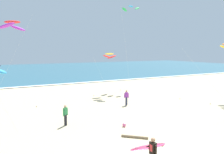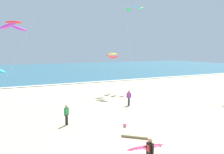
% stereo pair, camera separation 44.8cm
% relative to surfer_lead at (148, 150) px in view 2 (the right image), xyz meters
% --- Properties ---
extents(ocean_water, '(160.00, 60.00, 0.08)m').
position_rel_surfer_lead_xyz_m(ocean_water, '(0.83, 59.48, -1.00)').
color(ocean_water, '#2D6075').
rests_on(ocean_water, ground).
extents(shoreline_foam, '(160.00, 0.98, 0.01)m').
position_rel_surfer_lead_xyz_m(shoreline_foam, '(0.83, 29.78, -0.95)').
color(shoreline_foam, white).
rests_on(shoreline_foam, ocean_water).
extents(surfer_lead, '(2.05, 0.91, 1.71)m').
position_rel_surfer_lead_xyz_m(surfer_lead, '(0.00, 0.00, 0.00)').
color(surfer_lead, black).
rests_on(surfer_lead, ground).
extents(kite_arc_cobalt_mid, '(3.97, 3.15, 12.26)m').
position_rel_surfer_lead_xyz_m(kite_arc_cobalt_mid, '(12.96, 21.85, 10.84)').
color(kite_arc_cobalt_mid, green).
rests_on(kite_arc_cobalt_mid, ground).
extents(kite_arc_golden_low, '(2.85, 2.62, 5.34)m').
position_rel_surfer_lead_xyz_m(kite_arc_golden_low, '(7.17, 17.73, 3.96)').
color(kite_arc_golden_low, red).
rests_on(kite_arc_golden_low, ground).
extents(kite_arc_scarlet_distant, '(4.06, 2.95, 7.67)m').
position_rel_surfer_lead_xyz_m(kite_arc_scarlet_distant, '(-4.92, 8.59, 6.30)').
color(kite_arc_scarlet_distant, purple).
rests_on(kite_arc_scarlet_distant, ground).
extents(bystander_purple_top, '(0.48, 0.28, 1.59)m').
position_rel_surfer_lead_xyz_m(bystander_purple_top, '(6.13, 11.99, -0.23)').
color(bystander_purple_top, '#2D334C').
rests_on(bystander_purple_top, ground).
extents(bystander_green_top, '(0.45, 0.31, 1.59)m').
position_rel_surfer_lead_xyz_m(bystander_green_top, '(-1.46, 8.60, -0.23)').
color(bystander_green_top, black).
rests_on(bystander_green_top, ground).
extents(beach_ball, '(0.28, 0.28, 0.28)m').
position_rel_surfer_lead_xyz_m(beach_ball, '(2.30, 6.17, -0.90)').
color(beach_ball, pink).
rests_on(beach_ball, ground).
extents(driftwood_log, '(1.38, 1.33, 0.16)m').
position_rel_surfer_lead_xyz_m(driftwood_log, '(1.72, 3.89, -0.96)').
color(driftwood_log, '#846B4C').
rests_on(driftwood_log, ground).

